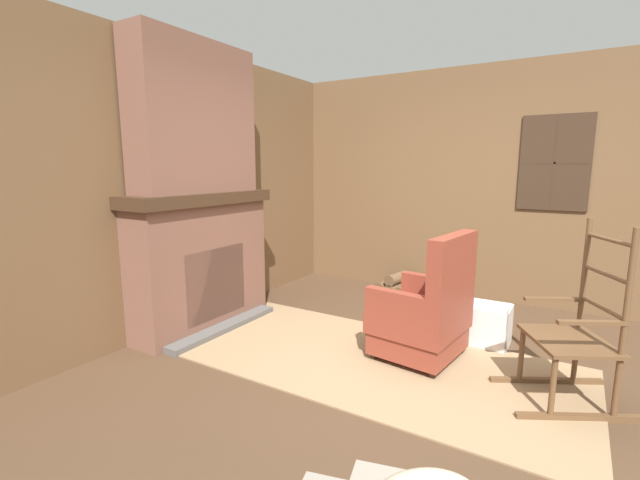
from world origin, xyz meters
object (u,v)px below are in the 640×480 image
Objects in this scene: armchair at (425,315)px; storage_case at (203,184)px; firewood_stack at (397,286)px; laundry_basket at (482,323)px; oil_lamp_vase at (168,182)px; rocking_chair at (574,342)px.

storage_case is at bearing 15.28° from armchair.
storage_case is (-1.28, -1.92, 1.29)m from firewood_stack.
storage_case is at bearing -160.54° from laundry_basket.
laundry_basket is 2.00× the size of storage_case.
firewood_stack is (-0.86, 1.62, -0.27)m from armchair.
firewood_stack is 1.59m from laundry_basket.
oil_lamp_vase is 1.24× the size of storage_case.
oil_lamp_vase reaches higher than laundry_basket.
rocking_chair reaches higher than laundry_basket.
oil_lamp_vase is 0.42m from storage_case.
armchair is 0.87× the size of rocking_chair.
oil_lamp_vase reaches higher than firewood_stack.
laundry_basket is at bearing -41.01° from firewood_stack.
firewood_stack is 2.64m from storage_case.
armchair is 0.70m from laundry_basket.
armchair is 3.60× the size of oil_lamp_vase.
rocking_chair is 5.16× the size of storage_case.
laundry_basket is 2.89m from storage_case.
armchair is 2.48m from oil_lamp_vase.
oil_lamp_vase is at bearing -90.01° from storage_case.
firewood_stack is (-1.90, 1.76, -0.32)m from rocking_chair.
oil_lamp_vase is at bearing 25.82° from armchair.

